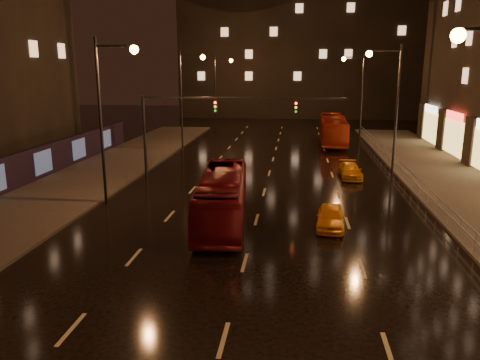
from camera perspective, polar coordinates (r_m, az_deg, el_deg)
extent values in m
plane|color=black|center=(35.88, 3.40, 0.15)|extent=(140.00, 140.00, 0.00)
cube|color=#38332D|center=(34.66, -20.04, -1.00)|extent=(7.00, 70.00, 0.15)
cube|color=#38332D|center=(33.00, 26.93, -2.37)|extent=(7.00, 70.00, 0.15)
cube|color=black|center=(87.43, 8.63, 19.72)|extent=(44.00, 16.00, 36.00)
cylinder|color=black|center=(37.12, -11.55, 5.22)|extent=(0.22, 0.22, 6.20)
cube|color=black|center=(35.16, 0.24, 9.97)|extent=(15.20, 0.14, 0.14)
cube|color=black|center=(35.50, -3.01, 8.93)|extent=(0.32, 0.18, 0.95)
cube|color=black|center=(34.97, 6.84, 8.78)|extent=(0.32, 0.18, 0.95)
sphere|color=#FF1E19|center=(35.36, -3.05, 9.40)|extent=(0.18, 0.18, 0.18)
sphere|color=#FF9F32|center=(17.68, 25.06, 15.68)|extent=(0.50, 0.50, 0.50)
cylinder|color=#99999E|center=(59.90, 14.72, 5.74)|extent=(0.04, 0.04, 1.00)
cube|color=#99999E|center=(34.59, 20.32, 0.69)|extent=(0.05, 56.00, 0.05)
cube|color=#99999E|center=(34.68, 20.27, 0.05)|extent=(0.05, 56.00, 0.05)
imported|color=maroon|center=(25.46, -2.16, -2.11)|extent=(3.27, 10.30, 2.82)
imported|color=#A12610|center=(53.49, 11.26, 6.03)|extent=(2.82, 11.31, 3.14)
imported|color=orange|center=(25.20, 10.98, -4.45)|extent=(1.70, 3.63, 1.20)
imported|color=#C77C12|center=(37.01, 13.29, 1.12)|extent=(1.67, 3.91, 1.12)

